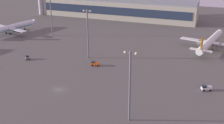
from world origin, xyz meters
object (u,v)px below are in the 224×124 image
object	(u,v)px
airplane_mid_apron	(10,28)
baggage_tractor	(95,63)
maintenance_van	(206,88)
apron_light_central	(88,31)
airplane_far_stand	(210,42)
apron_light_east	(51,10)
apron_light_west	(130,82)
pushback_tug	(27,57)

from	to	relation	value
airplane_mid_apron	baggage_tractor	world-z (taller)	airplane_mid_apron
baggage_tractor	maintenance_van	world-z (taller)	same
maintenance_van	apron_light_central	size ratio (longest dim) A/B	0.18
airplane_far_stand	maintenance_van	world-z (taller)	airplane_far_stand
baggage_tractor	maintenance_van	xyz separation A→B (m)	(53.93, -9.59, 0.00)
airplane_mid_apron	baggage_tractor	bearing A→B (deg)	-7.80
apron_light_east	apron_light_central	bearing A→B (deg)	-37.63
maintenance_van	baggage_tractor	bearing A→B (deg)	55.24
maintenance_van	apron_light_west	xyz separation A→B (m)	(-23.54, -32.51, 13.28)
pushback_tug	apron_light_central	xyz separation A→B (m)	(29.40, 13.08, 13.73)
pushback_tug	maintenance_van	size ratio (longest dim) A/B	0.77
airplane_far_stand	pushback_tug	size ratio (longest dim) A/B	12.54
airplane_mid_apron	apron_light_central	distance (m)	74.41
airplane_far_stand	apron_light_east	xyz separation A→B (m)	(-99.75, -6.71, 12.82)
pushback_tug	apron_light_east	distance (m)	47.68
airplane_far_stand	maintenance_van	distance (m)	56.17
airplane_far_stand	baggage_tractor	world-z (taller)	airplane_far_stand
pushback_tug	apron_light_west	size ratio (longest dim) A/B	0.14
apron_light_west	apron_light_central	world-z (taller)	apron_light_central
baggage_tractor	apron_light_east	distance (m)	63.96
pushback_tug	airplane_mid_apron	bearing A→B (deg)	86.67
baggage_tractor	maintenance_van	distance (m)	54.78
airplane_far_stand	apron_light_east	bearing A→B (deg)	-164.28
apron_light_central	apron_light_east	distance (m)	50.19
baggage_tractor	apron_light_central	xyz separation A→B (m)	(-7.79, 9.15, 13.62)
pushback_tug	apron_light_west	bearing A→B (deg)	-78.94
apron_light_central	airplane_mid_apron	bearing A→B (deg)	160.03
airplane_mid_apron	apron_light_east	distance (m)	32.74
airplane_far_stand	apron_light_east	distance (m)	100.80
apron_light_east	apron_light_west	bearing A→B (deg)	-46.43
baggage_tractor	pushback_tug	xyz separation A→B (m)	(-37.19, -3.93, -0.11)
baggage_tractor	apron_light_west	distance (m)	53.59
airplane_mid_apron	apron_light_east	xyz separation A→B (m)	(29.49, 5.47, 13.12)
baggage_tractor	apron_light_central	distance (m)	18.16
pushback_tug	apron_light_east	xyz separation A→B (m)	(-10.31, 43.69, 16.05)
maintenance_van	airplane_far_stand	bearing A→B (deg)	-22.97
apron_light_east	maintenance_van	bearing A→B (deg)	-25.95
pushback_tug	apron_light_west	world-z (taller)	apron_light_west
baggage_tractor	apron_light_west	xyz separation A→B (m)	(30.39, -42.10, 13.28)
apron_light_west	apron_light_central	distance (m)	63.90
baggage_tractor	apron_light_west	size ratio (longest dim) A/B	0.17
apron_light_central	maintenance_van	bearing A→B (deg)	-16.89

